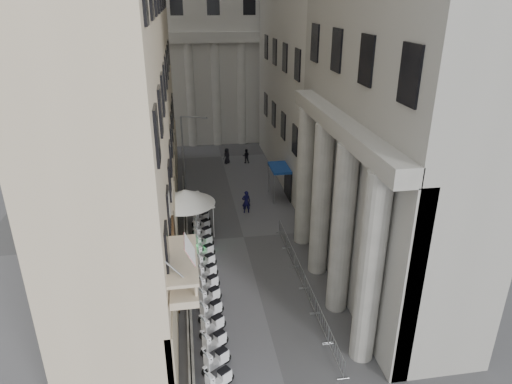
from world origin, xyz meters
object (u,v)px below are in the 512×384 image
at_px(street_lamp, 186,150).
at_px(info_kiosk, 191,249).
at_px(security_tent, 193,199).
at_px(pedestrian_a, 246,202).
at_px(pedestrian_b, 246,156).

distance_m(street_lamp, info_kiosk, 11.82).
bearing_deg(info_kiosk, street_lamp, 91.88).
xyz_separation_m(security_tent, info_kiosk, (-0.38, -3.49, -2.19)).
bearing_deg(pedestrian_a, security_tent, 34.34).
height_order(security_tent, info_kiosk, security_tent).
distance_m(info_kiosk, pedestrian_a, 8.32).
bearing_deg(security_tent, pedestrian_a, 37.05).
bearing_deg(pedestrian_a, pedestrian_b, -100.56).
height_order(street_lamp, pedestrian_b, street_lamp).
relative_size(info_kiosk, pedestrian_a, 0.86).
xyz_separation_m(security_tent, street_lamp, (-0.35, 7.80, 1.32)).
xyz_separation_m(pedestrian_a, pedestrian_b, (1.71, 12.41, -0.20)).
relative_size(security_tent, pedestrian_a, 2.28).
height_order(pedestrian_a, pedestrian_b, pedestrian_a).
bearing_deg(pedestrian_a, street_lamp, -46.06).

